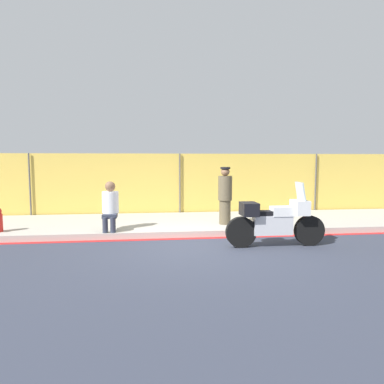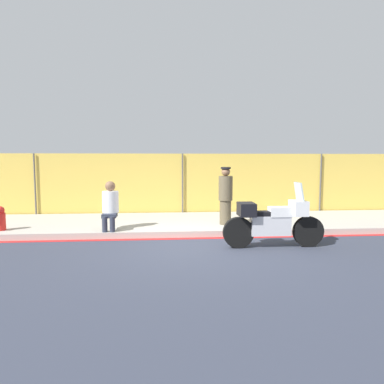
# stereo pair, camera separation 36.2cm
# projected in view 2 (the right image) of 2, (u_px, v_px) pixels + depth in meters

# --- Properties ---
(ground_plane) EXTENTS (120.00, 120.00, 0.00)m
(ground_plane) POSITION_uv_depth(u_px,v_px,m) (193.00, 246.00, 7.95)
(ground_plane) COLOR #333847
(sidewalk) EXTENTS (37.21, 3.28, 0.17)m
(sidewalk) POSITION_uv_depth(u_px,v_px,m) (186.00, 223.00, 10.46)
(sidewalk) COLOR #ADA89E
(sidewalk) RESTS_ON ground_plane
(curb_paint_stripe) EXTENTS (37.21, 0.18, 0.01)m
(curb_paint_stripe) POSITION_uv_depth(u_px,v_px,m) (190.00, 238.00, 8.75)
(curb_paint_stripe) COLOR red
(curb_paint_stripe) RESTS_ON ground_plane
(storefront_fence) EXTENTS (35.35, 0.17, 2.23)m
(storefront_fence) POSITION_uv_depth(u_px,v_px,m) (182.00, 185.00, 12.08)
(storefront_fence) COLOR gold
(storefront_fence) RESTS_ON ground_plane
(motorcycle) EXTENTS (2.35, 0.51, 1.50)m
(motorcycle) POSITION_uv_depth(u_px,v_px,m) (273.00, 221.00, 7.82)
(motorcycle) COLOR black
(motorcycle) RESTS_ON ground_plane
(officer_standing) EXTENTS (0.40, 0.40, 1.64)m
(officer_standing) POSITION_uv_depth(u_px,v_px,m) (226.00, 195.00, 9.74)
(officer_standing) COLOR brown
(officer_standing) RESTS_ON sidewalk
(person_seated_on_curb) EXTENTS (0.43, 0.68, 1.28)m
(person_seated_on_curb) POSITION_uv_depth(u_px,v_px,m) (110.00, 203.00, 9.03)
(person_seated_on_curb) COLOR #2D3342
(person_seated_on_curb) RESTS_ON sidewalk
(fire_hydrant) EXTENTS (0.25, 0.31, 0.64)m
(fire_hydrant) POSITION_uv_depth(u_px,v_px,m) (0.00, 219.00, 8.94)
(fire_hydrant) COLOR red
(fire_hydrant) RESTS_ON sidewalk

